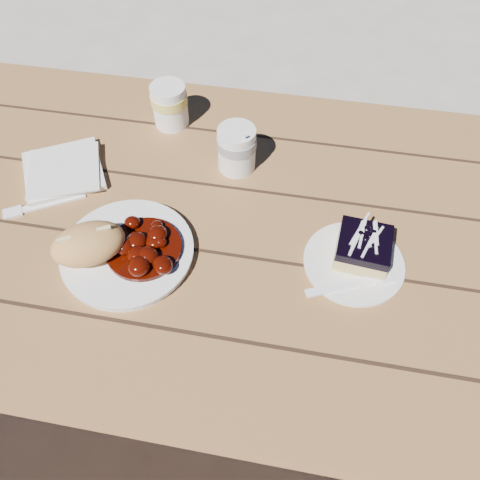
% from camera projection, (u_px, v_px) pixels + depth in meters
% --- Properties ---
extents(ground, '(60.00, 60.00, 0.00)m').
position_uv_depth(ground, '(240.00, 368.00, 1.49)').
color(ground, '#B0A99F').
rests_on(ground, ground).
extents(picnic_table, '(2.00, 1.55, 0.75)m').
position_uv_depth(picnic_table, '(240.00, 267.00, 1.01)').
color(picnic_table, brown).
rests_on(picnic_table, ground).
extents(main_plate, '(0.23, 0.23, 0.02)m').
position_uv_depth(main_plate, '(128.00, 253.00, 0.83)').
color(main_plate, white).
rests_on(main_plate, picnic_table).
extents(goulash_stew, '(0.13, 0.13, 0.04)m').
position_uv_depth(goulash_stew, '(142.00, 243.00, 0.81)').
color(goulash_stew, '#3B0902').
rests_on(goulash_stew, main_plate).
extents(bread_roll, '(0.15, 0.14, 0.06)m').
position_uv_depth(bread_roll, '(88.00, 244.00, 0.79)').
color(bread_roll, tan).
rests_on(bread_roll, main_plate).
extents(dessert_plate, '(0.17, 0.17, 0.01)m').
position_uv_depth(dessert_plate, '(353.00, 263.00, 0.82)').
color(dessert_plate, white).
rests_on(dessert_plate, picnic_table).
extents(blueberry_cake, '(0.10, 0.10, 0.05)m').
position_uv_depth(blueberry_cake, '(363.00, 248.00, 0.80)').
color(blueberry_cake, '#CFBB71').
rests_on(blueberry_cake, dessert_plate).
extents(fork_dessert, '(0.16, 0.09, 0.00)m').
position_uv_depth(fork_dessert, '(341.00, 286.00, 0.78)').
color(fork_dessert, white).
rests_on(fork_dessert, dessert_plate).
extents(coffee_cup, '(0.08, 0.08, 0.09)m').
position_uv_depth(coffee_cup, '(237.00, 149.00, 0.93)').
color(coffee_cup, white).
rests_on(coffee_cup, picnic_table).
extents(napkin_stack, '(0.20, 0.20, 0.01)m').
position_uv_depth(napkin_stack, '(64.00, 171.00, 0.95)').
color(napkin_stack, white).
rests_on(napkin_stack, picnic_table).
extents(fork_table, '(0.15, 0.10, 0.00)m').
position_uv_depth(fork_table, '(53.00, 202.00, 0.91)').
color(fork_table, white).
rests_on(fork_table, picnic_table).
extents(second_cup, '(0.08, 0.08, 0.09)m').
position_uv_depth(second_cup, '(170.00, 105.00, 1.01)').
color(second_cup, white).
rests_on(second_cup, picnic_table).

